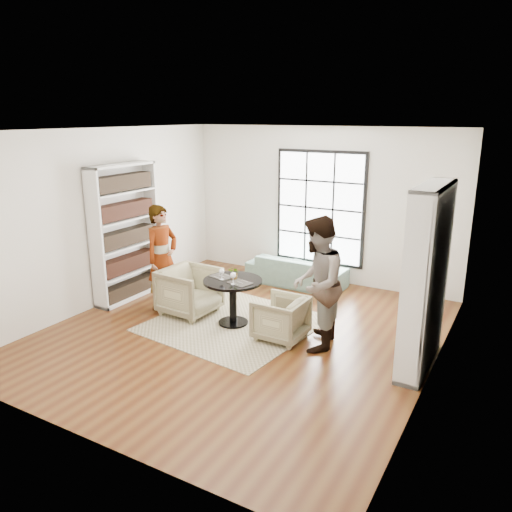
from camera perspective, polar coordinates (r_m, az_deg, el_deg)
The scene contains 16 objects.
ground at distance 7.70m, azimuth -1.64°, elevation -8.72°, with size 6.00×6.00×0.00m, color #583415.
room_shell at distance 7.72m, azimuth 0.37°, elevation 1.26°, with size 6.00×6.01×6.00m.
rug at distance 8.00m, azimuth -2.52°, elevation -7.71°, with size 2.36×2.36×0.01m, color tan.
pedestal_table at distance 7.81m, azimuth -2.66°, elevation -4.14°, with size 0.92×0.92×0.74m.
sofa at distance 9.73m, azimuth 4.65°, elevation -1.67°, with size 1.91×0.75×0.56m, color slate.
armchair_left at distance 8.33m, azimuth -7.58°, elevation -4.00°, with size 0.84×0.86×0.78m, color tan.
armchair_right at distance 7.39m, azimuth 2.83°, elevation -7.11°, with size 0.69×0.71×0.64m, color tan.
person_left at distance 8.51m, azimuth -10.67°, elevation -0.18°, with size 0.65×0.43×1.78m, color gray.
person_right at distance 6.95m, azimuth 6.95°, elevation -3.19°, with size 0.92×0.72×1.90m, color gray.
placemat_left at distance 7.89m, azimuth -3.95°, elevation -2.36°, with size 0.34×0.26×0.01m, color #282522.
placemat_right at distance 7.59m, azimuth -1.85°, elevation -3.09°, with size 0.34×0.26×0.01m, color #282522.
cutlery_left at distance 7.89m, azimuth -3.95°, elevation -2.31°, with size 0.14×0.22×0.01m, color silver, non-canonical shape.
cutlery_right at distance 7.59m, azimuth -1.85°, elevation -3.04°, with size 0.14×0.22×0.01m, color silver, non-canonical shape.
wine_glass_left at distance 7.72m, azimuth -3.95°, elevation -1.80°, with size 0.08×0.08×0.18m.
wine_glass_right at distance 7.50m, azimuth -2.64°, elevation -2.26°, with size 0.09×0.09×0.19m.
flower_centerpiece at distance 7.73m, azimuth -2.47°, elevation -1.97°, with size 0.18×0.16×0.20m, color gray.
Camera 1 is at (3.64, -5.98, 3.21)m, focal length 35.00 mm.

